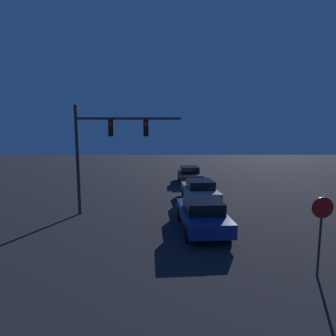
{
  "coord_description": "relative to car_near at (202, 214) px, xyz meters",
  "views": [
    {
      "loc": [
        -0.21,
        3.33,
        4.46
      ],
      "look_at": [
        0.0,
        16.5,
        2.76
      ],
      "focal_mm": 28.0,
      "sensor_mm": 36.0,
      "label": 1
    }
  ],
  "objects": [
    {
      "name": "car_far",
      "position": [
        0.6,
        12.1,
        0.0
      ],
      "size": [
        2.02,
        4.6,
        1.47
      ],
      "rotation": [
        0.0,
        0.0,
        3.16
      ],
      "color": "black",
      "rests_on": "ground_plane"
    },
    {
      "name": "traffic_signal_mast",
      "position": [
        -5.02,
        2.52,
        3.31
      ],
      "size": [
        5.76,
        0.3,
        6.03
      ],
      "color": "#2D2D2D",
      "rests_on": "ground_plane"
    },
    {
      "name": "stop_sign",
      "position": [
        3.06,
        -4.17,
        1.01
      ],
      "size": [
        0.67,
        0.07,
        2.57
      ],
      "color": "#2D2D2D",
      "rests_on": "ground_plane"
    },
    {
      "name": "car_mid",
      "position": [
        0.58,
        5.21,
        0.0
      ],
      "size": [
        2.18,
        4.66,
        1.47
      ],
      "rotation": [
        0.0,
        0.0,
        0.06
      ],
      "color": "#99999E",
      "rests_on": "ground_plane"
    },
    {
      "name": "car_near",
      "position": [
        0.0,
        0.0,
        0.0
      ],
      "size": [
        2.16,
        4.65,
        1.47
      ],
      "rotation": [
        0.0,
        0.0,
        0.05
      ],
      "color": "navy",
      "rests_on": "ground_plane"
    }
  ]
}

